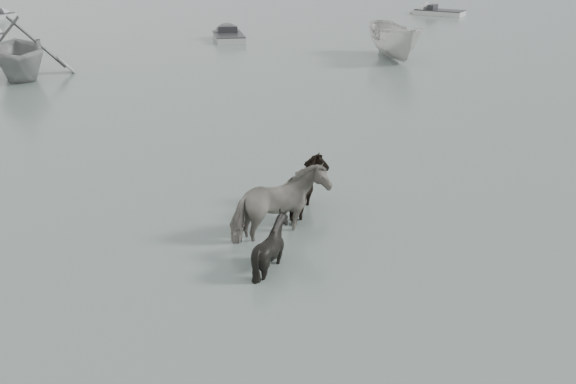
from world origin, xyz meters
name	(u,v)px	position (x,y,z in m)	size (l,w,h in m)	color
ground	(275,253)	(0.00, 0.00, 0.00)	(140.00, 140.00, 0.00)	#586961
pony_pinto	(279,197)	(0.41, 0.69, 0.89)	(0.96, 2.11, 1.78)	black
pony_dark	(310,181)	(1.57, 1.56, 0.74)	(1.48, 1.26, 1.49)	black
pony_black	(271,235)	(-0.27, -0.45, 0.66)	(1.06, 1.20, 1.32)	black
rowboat_trail	(17,45)	(-3.40, 19.74, 1.41)	(4.63, 5.37, 2.83)	#959895
boat_small	(395,39)	(13.93, 16.72, 0.97)	(1.89, 5.03, 1.94)	beige
skiff_port	(229,34)	(8.34, 25.59, 0.38)	(4.31, 1.60, 0.75)	#A7AAA7
skiff_star	(440,10)	(27.10, 30.30, 0.38)	(5.01, 1.60, 0.75)	silver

